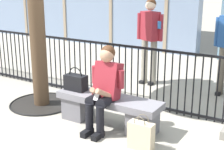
{
  "coord_description": "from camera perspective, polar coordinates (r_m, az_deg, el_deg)",
  "views": [
    {
      "loc": [
        2.43,
        -3.87,
        2.13
      ],
      "look_at": [
        0.0,
        0.1,
        0.75
      ],
      "focal_mm": 53.77,
      "sensor_mm": 36.0,
      "label": 1
    }
  ],
  "objects": [
    {
      "name": "plaza_railing",
      "position": [
        5.61,
        4.41,
        -0.2
      ],
      "size": [
        9.58,
        0.04,
        1.03
      ],
      "color": "black",
      "rests_on": "ground"
    },
    {
      "name": "bystander_further_back",
      "position": [
        6.74,
        6.43,
        6.78
      ],
      "size": [
        0.55,
        0.36,
        1.71
      ],
      "color": "gray",
      "rests_on": "ground"
    },
    {
      "name": "seated_person_with_phone",
      "position": [
        4.69,
        -1.31,
        -1.87
      ],
      "size": [
        0.52,
        0.66,
        1.21
      ],
      "color": "black",
      "rests_on": "ground"
    },
    {
      "name": "shopping_bag",
      "position": [
        4.33,
        4.95,
        -10.21
      ],
      "size": [
        0.33,
        0.14,
        0.46
      ],
      "color": "beige",
      "rests_on": "ground"
    },
    {
      "name": "ground_plane",
      "position": [
        5.04,
        -0.6,
        -8.49
      ],
      "size": [
        60.0,
        60.0,
        0.0
      ],
      "primitive_type": "plane",
      "color": "#A8A091"
    },
    {
      "name": "stone_bench",
      "position": [
        4.93,
        -0.61,
        -5.63
      ],
      "size": [
        1.6,
        0.44,
        0.45
      ],
      "color": "slate",
      "rests_on": "ground"
    },
    {
      "name": "handbag_on_bench",
      "position": [
        5.13,
        -6.18,
        -1.2
      ],
      "size": [
        0.34,
        0.18,
        0.36
      ],
      "color": "black",
      "rests_on": "stone_bench"
    }
  ]
}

